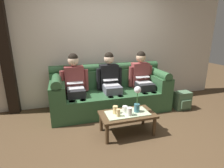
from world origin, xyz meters
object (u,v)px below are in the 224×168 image
object	(u,v)px
couch	(110,93)
person_right	(142,77)
cup_far_left	(130,111)
person_left	(75,82)
flower_vase	(137,98)
person_middle	(110,80)
cup_near_right	(125,109)
backpack_right	(182,101)
cup_near_left	(118,113)
cup_far_center	(115,110)
coffee_table	(127,116)

from	to	relation	value
couch	person_right	xyz separation A→B (m)	(0.73, -0.00, 0.29)
person_right	cup_far_left	distance (m)	1.32
person_left	flower_vase	xyz separation A→B (m)	(0.89, -1.00, -0.06)
person_middle	cup_far_left	distance (m)	1.11
cup_near_right	backpack_right	size ratio (longest dim) A/B	0.27
flower_vase	backpack_right	world-z (taller)	flower_vase
cup_near_left	cup_far_center	xyz separation A→B (m)	(-0.01, 0.11, 0.00)
flower_vase	backpack_right	bearing A→B (deg)	22.58
couch	person_right	distance (m)	0.78
cup_near_right	backpack_right	distance (m)	1.63
coffee_table	person_middle	bearing A→B (deg)	90.00
couch	cup_far_left	xyz separation A→B (m)	(0.00, -1.09, 0.06)
cup_near_right	backpack_right	world-z (taller)	cup_near_right
coffee_table	flower_vase	bearing A→B (deg)	-1.19
couch	backpack_right	world-z (taller)	couch
person_middle	flower_vase	world-z (taller)	person_middle
person_right	flower_vase	size ratio (longest dim) A/B	2.83
coffee_table	cup_far_left	size ratio (longest dim) A/B	6.95
person_right	flower_vase	bearing A→B (deg)	-119.39
cup_near_right	cup_far_left	bearing A→B (deg)	-72.66
flower_vase	backpack_right	distance (m)	1.50
couch	cup_far_center	world-z (taller)	couch
cup_far_left	flower_vase	bearing A→B (deg)	27.47
couch	person_middle	size ratio (longest dim) A/B	1.98
couch	person_middle	world-z (taller)	person_middle
person_right	cup_near_right	bearing A→B (deg)	-128.02
person_middle	backpack_right	world-z (taller)	person_middle
person_left	person_right	bearing A→B (deg)	-0.01
person_right	person_middle	bearing A→B (deg)	179.99
person_left	person_middle	xyz separation A→B (m)	(0.73, -0.00, 0.00)
coffee_table	cup_far_center	bearing A→B (deg)	167.66
backpack_right	cup_near_right	bearing A→B (deg)	-161.16
couch	cup_far_left	bearing A→B (deg)	-89.77
cup_far_center	backpack_right	world-z (taller)	cup_far_center
cup_near_right	cup_far_center	world-z (taller)	cup_far_center
flower_vase	backpack_right	xyz separation A→B (m)	(1.33, 0.55, -0.41)
flower_vase	cup_near_right	xyz separation A→B (m)	(-0.19, 0.03, -0.18)
person_right	flower_vase	distance (m)	1.15
couch	person_middle	distance (m)	0.29
couch	cup_near_right	distance (m)	0.98
coffee_table	flower_vase	size ratio (longest dim) A/B	2.04
person_left	cup_far_center	bearing A→B (deg)	-60.79
person_middle	cup_near_right	bearing A→B (deg)	-91.86
cup_near_left	cup_far_left	xyz separation A→B (m)	(0.18, -0.01, 0.01)
couch	cup_far_center	bearing A→B (deg)	-101.24
couch	flower_vase	world-z (taller)	couch
person_middle	person_right	bearing A→B (deg)	-0.01
person_right	cup_far_center	world-z (taller)	person_right
person_left	cup_near_left	bearing A→B (deg)	-62.87
backpack_right	coffee_table	bearing A→B (deg)	-159.78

